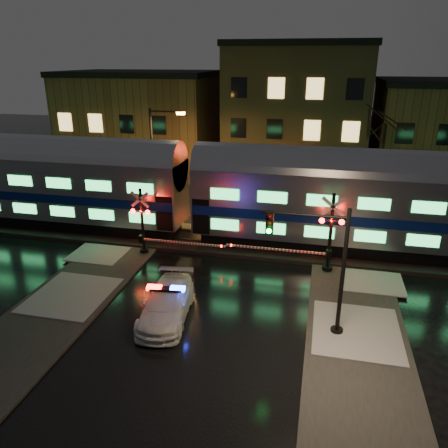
{
  "coord_description": "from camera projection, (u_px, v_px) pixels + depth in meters",
  "views": [
    {
      "loc": [
        4.57,
        -19.02,
        10.59
      ],
      "look_at": [
        -0.34,
        2.5,
        2.2
      ],
      "focal_mm": 35.0,
      "sensor_mm": 36.0,
      "label": 1
    }
  ],
  "objects": [
    {
      "name": "police_car",
      "position": [
        167.0,
        304.0,
        18.83
      ],
      "size": [
        2.46,
        4.87,
        1.52
      ],
      "rotation": [
        0.0,
        0.0,
        0.12
      ],
      "color": "white",
      "rests_on": "ground"
    },
    {
      "name": "streetlight",
      "position": [
        156.0,
        156.0,
        30.09
      ],
      "size": [
        2.51,
        0.26,
        7.49
      ],
      "color": "black",
      "rests_on": "ground"
    },
    {
      "name": "traffic_light",
      "position": [
        321.0,
        269.0,
        17.01
      ],
      "size": [
        3.52,
        0.66,
        5.44
      ],
      "rotation": [
        0.0,
        0.0,
        -0.26
      ],
      "color": "black",
      "rests_on": "ground"
    },
    {
      "name": "train",
      "position": [
        190.0,
        187.0,
        26.02
      ],
      "size": [
        51.0,
        3.12,
        5.92
      ],
      "color": "black",
      "rests_on": "ballast"
    },
    {
      "name": "ground",
      "position": [
        220.0,
        282.0,
        22.04
      ],
      "size": [
        120.0,
        120.0,
        0.0
      ],
      "primitive_type": "plane",
      "color": "black",
      "rests_on": "ground"
    },
    {
      "name": "building_mid",
      "position": [
        297.0,
        115.0,
        40.09
      ],
      "size": [
        12.0,
        11.0,
        11.5
      ],
      "primitive_type": "cube",
      "color": "brown",
      "rests_on": "ground"
    },
    {
      "name": "ballast",
      "position": [
        238.0,
        242.0,
        26.56
      ],
      "size": [
        90.0,
        4.2,
        0.24
      ],
      "primitive_type": "cube",
      "color": "black",
      "rests_on": "ground"
    },
    {
      "name": "crossing_signal_left",
      "position": [
        148.0,
        229.0,
        24.54
      ],
      "size": [
        5.52,
        0.64,
        3.91
      ],
      "color": "black",
      "rests_on": "ground"
    },
    {
      "name": "crossing_signal_right",
      "position": [
        323.0,
        241.0,
        22.48
      ],
      "size": [
        6.11,
        0.67,
        4.33
      ],
      "color": "black",
      "rests_on": "ground"
    },
    {
      "name": "building_left",
      "position": [
        143.0,
        124.0,
        43.19
      ],
      "size": [
        14.0,
        10.0,
        9.0
      ],
      "primitive_type": "cube",
      "color": "brown",
      "rests_on": "ground"
    },
    {
      "name": "sidewalk_right",
      "position": [
        361.0,
        381.0,
        15.2
      ],
      "size": [
        4.0,
        20.0,
        0.12
      ],
      "primitive_type": "cube",
      "color": "#2D2D2D",
      "rests_on": "ground"
    },
    {
      "name": "building_right",
      "position": [
        448.0,
        137.0,
        37.47
      ],
      "size": [
        12.0,
        10.0,
        8.5
      ],
      "primitive_type": "cube",
      "color": "brown",
      "rests_on": "ground"
    },
    {
      "name": "sidewalk_left",
      "position": [
        32.0,
        332.0,
        17.9
      ],
      "size": [
        4.0,
        20.0,
        0.12
      ],
      "primitive_type": "cube",
      "color": "#2D2D2D",
      "rests_on": "ground"
    }
  ]
}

